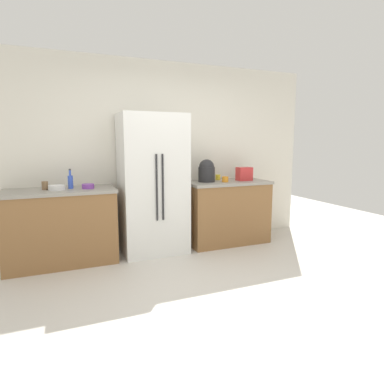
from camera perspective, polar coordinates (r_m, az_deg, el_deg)
ground_plane at (r=3.33m, az=4.64°, el=-18.01°), size 9.59×9.59×0.00m
kitchen_back_panel at (r=4.79m, az=-5.82°, el=6.55°), size 4.79×0.10×2.64m
counter_left at (r=4.34m, az=-22.07°, el=-5.65°), size 1.32×0.66×0.93m
counter_right at (r=4.91m, az=6.04°, el=-3.45°), size 1.23×0.66×0.93m
refrigerator at (r=4.40m, az=-6.92°, el=1.33°), size 0.86×0.65×1.87m
toaster at (r=4.93m, az=9.19°, el=3.18°), size 0.22×0.15×0.20m
rice_cooker at (r=4.70m, az=2.59°, el=3.74°), size 0.24×0.24×0.33m
bottle_a at (r=4.28m, az=-20.67°, el=1.78°), size 0.06×0.06×0.25m
cup_a at (r=4.30m, az=-24.54°, el=1.05°), size 0.07×0.07×0.10m
cup_b at (r=5.15m, az=9.07°, el=2.70°), size 0.09×0.09×0.07m
cup_c at (r=4.71m, az=5.88°, el=2.25°), size 0.09×0.09×0.08m
cup_d at (r=4.97m, az=4.59°, el=2.62°), size 0.08×0.08×0.08m
bowl_a at (r=4.22m, az=-17.88°, el=0.98°), size 0.15×0.15×0.06m
bowl_b at (r=4.22m, az=-22.78°, el=0.72°), size 0.19×0.19×0.06m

